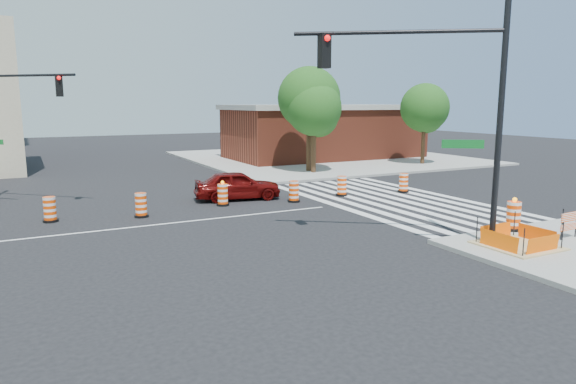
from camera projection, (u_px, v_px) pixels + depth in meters
name	position (u px, v px, depth m)	size (l,w,h in m)	color
ground	(172.00, 223.00, 20.51)	(120.00, 120.00, 0.00)	black
sidewalk_ne	(324.00, 158.00, 44.38)	(22.00, 22.00, 0.15)	gray
crosswalk_east	(390.00, 200.00, 25.44)	(6.75, 13.50, 0.01)	silver
lane_centerline	(172.00, 223.00, 20.51)	(14.00, 0.12, 0.01)	silver
excavation_pit	(518.00, 244.00, 16.64)	(2.20, 2.20, 0.90)	tan
brick_storefront	(324.00, 132.00, 44.00)	(16.50, 8.50, 4.60)	maroon
red_coupe	(237.00, 185.00, 25.44)	(1.71, 4.24, 1.44)	#540807
signal_pole_se	(442.00, 83.00, 16.27)	(5.53, 3.92, 8.77)	black
signal_pole_nw	(1.00, 106.00, 23.42)	(4.28, 3.90, 7.49)	black
pit_drum	(513.00, 217.00, 18.66)	(0.62, 0.62, 1.22)	black
barricade	(570.00, 221.00, 17.53)	(0.92, 0.09, 1.08)	#FE4505
tree_north_c	(314.00, 111.00, 33.92)	(3.72, 3.68, 6.26)	#382314
tree_north_d	(309.00, 102.00, 34.51)	(4.22, 4.22, 7.18)	#382314
tree_north_e	(425.00, 111.00, 38.80)	(3.66, 3.66, 6.23)	#382314
median_drum_2	(50.00, 210.00, 20.66)	(0.60, 0.60, 1.02)	black
median_drum_3	(141.00, 206.00, 21.53)	(0.60, 0.60, 1.02)	black
median_drum_4	(223.00, 195.00, 23.95)	(0.60, 0.60, 1.18)	black
median_drum_5	(294.00, 192.00, 24.83)	(0.60, 0.60, 1.02)	black
median_drum_6	(342.00, 187.00, 26.49)	(0.60, 0.60, 1.02)	black
median_drum_7	(404.00, 183.00, 27.52)	(0.60, 0.60, 1.02)	black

